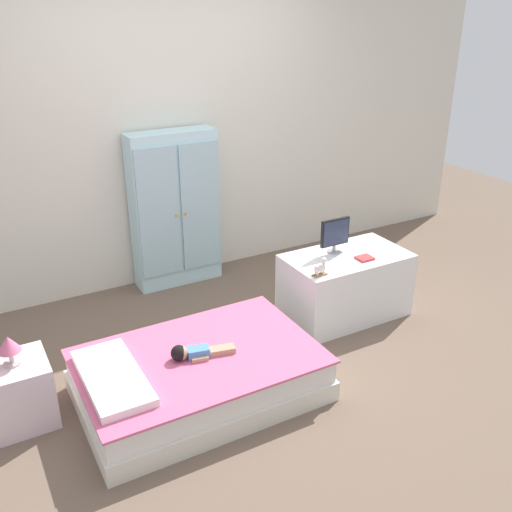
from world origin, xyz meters
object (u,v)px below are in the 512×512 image
Objects in this scene: doll at (191,352)px; tv_stand at (345,285)px; book_red at (365,258)px; nightstand at (19,393)px; tv_monitor at (335,234)px; wardrobe at (175,210)px; rocking_horse_toy at (321,267)px; table_lamp at (9,345)px; bed at (199,375)px.

tv_stand is at bearing 14.51° from doll.
tv_stand is 0.30m from book_red.
doll is 1.54m from book_red.
doll is 3.33× the size of book_red.
nightstand is 1.46× the size of tv_monitor.
wardrobe is at bearing 127.82° from tv_monitor.
tv_monitor is at bearing 120.63° from tv_stand.
tv_monitor is at bearing 40.89° from rocking_horse_toy.
table_lamp is 2.46m from book_red.
tv_monitor is 0.28m from book_red.
tv_stand reaches higher than nightstand.
bed is at bearing -15.73° from table_lamp.
tv_stand is 7.16× the size of rocking_horse_toy.
book_red is at bearing 9.48° from doll.
tv_monitor is 0.43m from rocking_horse_toy.
book_red is at bearing 8.00° from rocking_horse_toy.
tv_monitor reaches higher than book_red.
tv_monitor is (1.38, 0.46, 0.33)m from doll.
bed is at bearing -15.73° from nightstand.
tv_monitor is (2.34, 0.18, 0.46)m from nightstand.
table_lamp is at bearing 177.27° from rocking_horse_toy.
table_lamp is 0.67× the size of tv_monitor.
nightstand is 2.01m from wardrobe.
table_lamp is 0.14× the size of wardrobe.
bed is at bearing -161.00° from tv_monitor.
bed is at bearing -107.64° from wardrobe.
wardrobe is at bearing 40.20° from table_lamp.
rocking_horse_toy reaches higher than tv_stand.
rocking_horse_toy reaches higher than book_red.
bed is 1.44m from tv_stand.
table_lamp is (0.00, 0.00, 0.32)m from nightstand.
tv_monitor reaches higher than table_lamp.
tv_monitor is at bearing 4.33° from table_lamp.
nightstand is at bearing -177.95° from tv_stand.
table_lamp is 2.41m from tv_stand.
doll is 2.17× the size of table_lamp.
table_lamp is 1.53× the size of book_red.
bed is at bearing -169.65° from rocking_horse_toy.
doll is 1.01m from table_lamp.
doll is 1.11m from rocking_horse_toy.
doll is at bearing -16.68° from nightstand.
rocking_horse_toy reaches higher than bed.
nightstand is at bearing -139.80° from wardrobe.
doll is at bearing -170.52° from book_red.
wardrobe reaches higher than tv_stand.
book_red is (2.46, -0.03, 0.32)m from nightstand.
table_lamp is at bearing -177.95° from tv_stand.
wardrobe is 1.46m from rocking_horse_toy.
wardrobe is 1.62m from book_red.
doll is 0.99× the size of nightstand.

